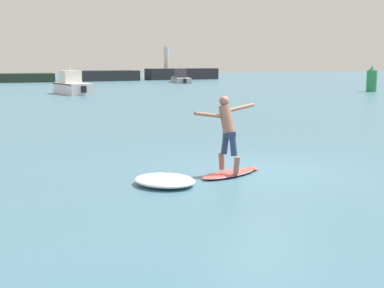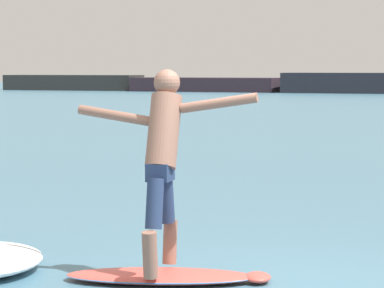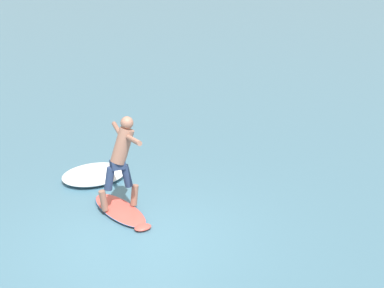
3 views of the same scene
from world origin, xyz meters
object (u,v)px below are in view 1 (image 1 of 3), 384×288
surfboard (230,173)px  fishing_boat_near_jetty (72,86)px  surfer (227,127)px  small_boat_offshore (181,78)px  channel_marker_buoy (372,80)px

surfboard → fishing_boat_near_jetty: (3.71, 33.64, 0.62)m
surfboard → fishing_boat_near_jetty: 33.85m
fishing_boat_near_jetty → surfer: bearing=-96.4°
small_boat_offshore → channel_marker_buoy: (6.95, -26.47, 0.49)m
small_boat_offshore → surfer: bearing=-112.8°
fishing_boat_near_jetty → small_boat_offshore: 25.83m
channel_marker_buoy → small_boat_offshore: bearing=104.7°
surfboard → fishing_boat_near_jetty: bearing=83.7°
surfer → channel_marker_buoy: size_ratio=0.78×
surfer → fishing_boat_near_jetty: bearing=83.6°
fishing_boat_near_jetty → channel_marker_buoy: size_ratio=2.51×
surfboard → channel_marker_buoy: bearing=41.7°
fishing_boat_near_jetty → small_boat_offshore: size_ratio=0.76×
small_boat_offshore → surfboard: bearing=-112.7°
surfer → fishing_boat_near_jetty: (3.75, 33.56, -0.50)m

